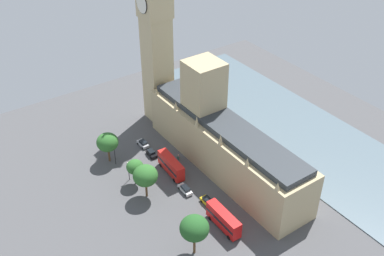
# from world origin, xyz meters

# --- Properties ---
(ground_plane) EXTENTS (125.72, 125.72, 0.00)m
(ground_plane) POSITION_xyz_m (0.00, 0.00, 0.00)
(ground_plane) COLOR #4C4C4F
(river_thames) EXTENTS (32.73, 113.14, 0.25)m
(river_thames) POSITION_xyz_m (-30.43, 0.00, 0.12)
(river_thames) COLOR slate
(river_thames) RESTS_ON ground
(parliament_building) EXTENTS (12.66, 55.72, 27.94)m
(parliament_building) POSITION_xyz_m (-1.99, -1.88, 8.50)
(parliament_building) COLOR tan
(parliament_building) RESTS_ON ground
(clock_tower) EXTENTS (8.11, 8.11, 56.40)m
(clock_tower) POSITION_xyz_m (-0.89, -32.09, 29.19)
(clock_tower) COLOR tan
(clock_tower) RESTS_ON ground
(car_silver_trailing) EXTENTS (2.06, 4.28, 1.74)m
(car_silver_trailing) POSITION_xyz_m (11.47, -21.33, 0.89)
(car_silver_trailing) COLOR #B7B7BC
(car_silver_trailing) RESTS_ON ground
(car_black_opposite_hall) EXTENTS (2.05, 4.12, 1.74)m
(car_black_opposite_hall) POSITION_xyz_m (11.80, -15.91, 0.88)
(car_black_opposite_hall) COLOR black
(car_black_opposite_hall) RESTS_ON ground
(double_decker_bus_far_end) EXTENTS (3.13, 10.63, 4.75)m
(double_decker_bus_far_end) POSITION_xyz_m (11.26, -6.31, 2.63)
(double_decker_bus_far_end) COLOR red
(double_decker_bus_far_end) RESTS_ON ground
(car_white_leading) EXTENTS (1.98, 4.76, 1.74)m
(car_white_leading) POSITION_xyz_m (12.44, 2.14, 0.89)
(car_white_leading) COLOR silver
(car_white_leading) RESTS_ON ground
(car_yellow_cab_by_river_gate) EXTENTS (1.99, 4.60, 1.74)m
(car_yellow_cab_by_river_gate) POSITION_xyz_m (10.35, 9.12, 0.89)
(car_yellow_cab_by_river_gate) COLOR gold
(car_yellow_cab_by_river_gate) RESTS_ON ground
(double_decker_bus_near_tower) EXTENTS (2.77, 10.54, 4.75)m
(double_decker_bus_near_tower) POSITION_xyz_m (12.00, 17.40, 2.63)
(double_decker_bus_near_tower) COLOR red
(double_decker_bus_near_tower) RESTS_ON ground
(pedestrian_under_trees) EXTENTS (0.60, 0.68, 1.69)m
(pedestrian_under_trees) POSITION_xyz_m (6.40, -10.18, 0.76)
(pedestrian_under_trees) COLOR maroon
(pedestrian_under_trees) RESTS_ON ground
(pedestrian_kerbside) EXTENTS (0.58, 0.48, 1.55)m
(pedestrian_kerbside) POSITION_xyz_m (6.61, -9.96, 0.70)
(pedestrian_kerbside) COLOR #336B60
(pedestrian_kerbside) RESTS_ON ground
(plane_tree_corner) EXTENTS (4.47, 4.47, 7.37)m
(plane_tree_corner) POSITION_xyz_m (21.10, -8.09, 5.41)
(plane_tree_corner) COLOR brown
(plane_tree_corner) RESTS_ON ground
(plane_tree_midblock) EXTENTS (6.45, 6.45, 10.40)m
(plane_tree_midblock) POSITION_xyz_m (21.88, 19.65, 7.62)
(plane_tree_midblock) COLOR brown
(plane_tree_midblock) RESTS_ON ground
(plane_tree_slot_10) EXTENTS (6.26, 6.26, 9.41)m
(plane_tree_slot_10) POSITION_xyz_m (21.32, -2.18, 6.72)
(plane_tree_slot_10) COLOR brown
(plane_tree_slot_10) RESTS_ON ground
(plane_tree_slot_11) EXTENTS (6.03, 6.03, 8.99)m
(plane_tree_slot_11) POSITION_xyz_m (22.60, -20.62, 6.40)
(plane_tree_slot_11) COLOR brown
(plane_tree_slot_11) RESTS_ON ground
(street_lamp_slot_12) EXTENTS (0.56, 0.56, 5.92)m
(street_lamp_slot_12) POSITION_xyz_m (21.93, -10.30, 4.17)
(street_lamp_slot_12) COLOR black
(street_lamp_slot_12) RESTS_ON ground
(street_lamp_slot_13) EXTENTS (0.56, 0.56, 5.66)m
(street_lamp_slot_13) POSITION_xyz_m (21.87, -18.29, 4.01)
(street_lamp_slot_13) COLOR black
(street_lamp_slot_13) RESTS_ON ground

